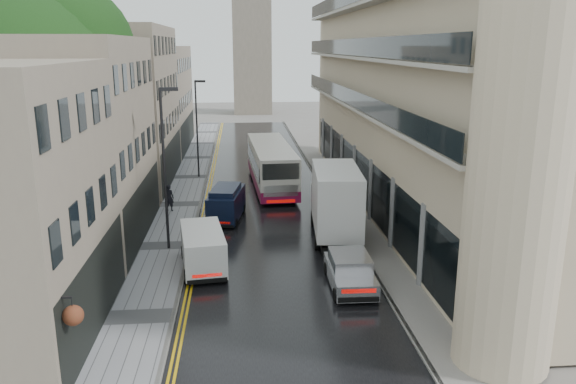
{
  "coord_description": "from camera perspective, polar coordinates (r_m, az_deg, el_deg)",
  "views": [
    {
      "loc": [
        -1.73,
        -10.06,
        10.65
      ],
      "look_at": [
        0.71,
        18.0,
        3.29
      ],
      "focal_mm": 35.0,
      "sensor_mm": 36.0,
      "label": 1
    }
  ],
  "objects": [
    {
      "name": "road",
      "position": [
        39.07,
        -2.24,
        -1.16
      ],
      "size": [
        9.0,
        85.0,
        0.02
      ],
      "primitive_type": "cube",
      "color": "black",
      "rests_on": "ground"
    },
    {
      "name": "left_sidewalk",
      "position": [
        39.24,
        -10.81,
        -1.27
      ],
      "size": [
        2.7,
        85.0,
        0.12
      ],
      "primitive_type": "cube",
      "color": "gray",
      "rests_on": "ground"
    },
    {
      "name": "right_sidewalk",
      "position": [
        39.67,
        5.57,
        -0.9
      ],
      "size": [
        1.8,
        85.0,
        0.12
      ],
      "primitive_type": "cube",
      "color": "slate",
      "rests_on": "ground"
    },
    {
      "name": "old_shop_row",
      "position": [
        41.06,
        -15.92,
        7.59
      ],
      "size": [
        4.5,
        56.0,
        12.0
      ],
      "primitive_type": null,
      "color": "gray",
      "rests_on": "ground"
    },
    {
      "name": "modern_block",
      "position": [
        38.18,
        13.58,
        8.76
      ],
      "size": [
        8.0,
        40.0,
        14.0
      ],
      "primitive_type": null,
      "color": "#C2AF90",
      "rests_on": "ground"
    },
    {
      "name": "tree_near",
      "position": [
        32.14,
        -24.69,
        6.71
      ],
      "size": [
        10.56,
        10.56,
        13.89
      ],
      "primitive_type": null,
      "color": "black",
      "rests_on": "ground"
    },
    {
      "name": "tree_far",
      "position": [
        44.53,
        -18.74,
        8.19
      ],
      "size": [
        9.24,
        9.24,
        12.46
      ],
      "primitive_type": null,
      "color": "black",
      "rests_on": "ground"
    },
    {
      "name": "cream_bus",
      "position": [
        39.93,
        -3.0,
        1.64
      ],
      "size": [
        3.36,
        12.25,
        3.31
      ],
      "primitive_type": null,
      "rotation": [
        0.0,
        0.0,
        0.05
      ],
      "color": "beige",
      "rests_on": "road"
    },
    {
      "name": "white_lorry",
      "position": [
        29.75,
        2.98,
        -2.03
      ],
      "size": [
        3.03,
        8.17,
        4.2
      ],
      "primitive_type": null,
      "rotation": [
        0.0,
        0.0,
        -0.08
      ],
      "color": "silver",
      "rests_on": "road"
    },
    {
      "name": "silver_hatchback",
      "position": [
        24.28,
        4.96,
        -9.33
      ],
      "size": [
        1.89,
        4.21,
        1.57
      ],
      "primitive_type": null,
      "rotation": [
        0.0,
        0.0,
        -0.01
      ],
      "color": "#A4A3A8",
      "rests_on": "road"
    },
    {
      "name": "white_van",
      "position": [
        26.28,
        -10.31,
        -7.06
      ],
      "size": [
        2.52,
        4.7,
        2.03
      ],
      "primitive_type": null,
      "rotation": [
        0.0,
        0.0,
        0.14
      ],
      "color": "silver",
      "rests_on": "road"
    },
    {
      "name": "navy_van",
      "position": [
        34.09,
        -8.07,
        -1.71
      ],
      "size": [
        2.44,
        4.6,
        2.23
      ],
      "primitive_type": null,
      "rotation": [
        0.0,
        0.0,
        -0.16
      ],
      "color": "black",
      "rests_on": "road"
    },
    {
      "name": "pedestrian",
      "position": [
        37.52,
        -11.99,
        -0.57
      ],
      "size": [
        0.73,
        0.56,
        1.78
      ],
      "primitive_type": "imported",
      "rotation": [
        0.0,
        0.0,
        2.9
      ],
      "color": "black",
      "rests_on": "left_sidewalk"
    },
    {
      "name": "lamp_post_near",
      "position": [
        29.78,
        -12.44,
        2.1
      ],
      "size": [
        0.97,
        0.33,
        8.47
      ],
      "primitive_type": null,
      "rotation": [
        0.0,
        0.0,
        0.12
      ],
      "color": "black",
      "rests_on": "left_sidewalk"
    },
    {
      "name": "lamp_post_far",
      "position": [
        46.48,
        -9.23,
        6.28
      ],
      "size": [
        0.9,
        0.39,
        7.83
      ],
      "primitive_type": null,
      "rotation": [
        0.0,
        0.0,
        -0.23
      ],
      "color": "black",
      "rests_on": "left_sidewalk"
    }
  ]
}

